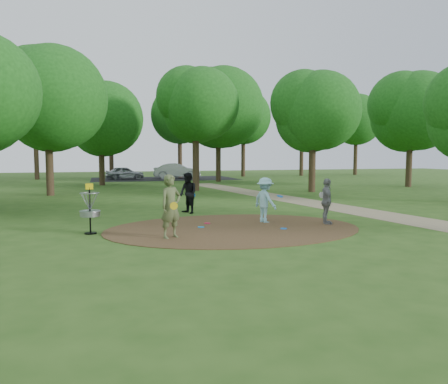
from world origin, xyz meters
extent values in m
plane|color=#2D5119|center=(0.00, 0.00, 0.00)|extent=(100.00, 100.00, 0.00)
cylinder|color=#47301C|center=(0.00, 0.00, 0.01)|extent=(8.40, 8.40, 0.02)
cube|color=#8C7A5B|center=(6.50, 2.00, 0.01)|extent=(7.55, 39.89, 0.01)
cube|color=black|center=(2.00, 30.00, 0.00)|extent=(14.00, 8.00, 0.01)
imported|color=#546037|center=(-2.24, -1.09, 0.92)|extent=(0.80, 0.70, 1.85)
cylinder|color=gold|center=(-2.20, -1.37, 0.97)|extent=(0.22, 0.07, 0.22)
imported|color=#9ADAE6|center=(1.42, 0.88, 0.80)|extent=(0.91, 1.18, 1.60)
cylinder|color=blue|center=(1.96, 0.82, 0.94)|extent=(0.30, 0.30, 0.08)
imported|color=black|center=(-0.72, 4.02, 0.84)|extent=(0.90, 1.00, 1.68)
cylinder|color=blue|center=(-0.52, 4.05, 0.75)|extent=(0.23, 0.10, 0.22)
imported|color=gray|center=(3.33, -0.07, 0.80)|extent=(0.67, 1.01, 1.60)
cylinder|color=silver|center=(3.14, -0.06, 1.02)|extent=(0.23, 0.09, 0.22)
cylinder|color=#1A8CD2|center=(-1.02, 0.41, 0.03)|extent=(0.22, 0.22, 0.02)
cylinder|color=blue|center=(1.49, -0.60, 0.03)|extent=(0.22, 0.22, 0.02)
cylinder|color=#DB1543|center=(-0.62, 1.14, 0.03)|extent=(0.22, 0.22, 0.02)
imported|color=#A4A6AB|center=(-1.82, 29.86, 0.62)|extent=(3.77, 1.76, 1.25)
imported|color=#9DA1A5|center=(3.31, 29.85, 0.76)|extent=(4.86, 2.52, 1.53)
cylinder|color=black|center=(-4.50, 0.30, 0.68)|extent=(0.05, 0.05, 1.35)
cylinder|color=black|center=(-4.50, 0.30, 0.02)|extent=(0.36, 0.36, 0.04)
cylinder|color=gray|center=(-4.50, 0.30, 0.62)|extent=(0.60, 0.60, 0.16)
torus|color=gray|center=(-4.50, 0.30, 0.70)|extent=(0.63, 0.63, 0.03)
torus|color=gray|center=(-4.50, 0.30, 1.25)|extent=(0.58, 0.58, 0.02)
cube|color=yellow|center=(-4.50, 0.30, 1.45)|extent=(0.22, 0.02, 0.18)
cylinder|color=#332316|center=(-7.00, 14.00, 1.90)|extent=(0.44, 0.44, 3.80)
sphere|color=#194E14|center=(-7.00, 14.00, 5.46)|extent=(6.04, 6.04, 6.04)
cylinder|color=#332316|center=(2.00, 15.00, 2.09)|extent=(0.44, 0.44, 4.18)
sphere|color=#194E14|center=(2.00, 15.00, 5.50)|extent=(4.81, 4.81, 4.81)
cylinder|color=#332316|center=(9.00, 12.00, 1.80)|extent=(0.44, 0.44, 3.61)
sphere|color=#194E14|center=(9.00, 12.00, 4.99)|extent=(5.02, 5.02, 5.02)
cylinder|color=#332316|center=(-4.00, 22.00, 1.71)|extent=(0.44, 0.44, 3.42)
sphere|color=#194E14|center=(-4.00, 22.00, 4.99)|extent=(5.70, 5.70, 5.70)
cylinder|color=#332316|center=(6.00, 24.00, 2.19)|extent=(0.44, 0.44, 4.37)
sphere|color=#194E14|center=(6.00, 24.00, 6.33)|extent=(7.12, 7.12, 7.12)
cylinder|color=#332316|center=(18.00, 14.00, 1.90)|extent=(0.44, 0.44, 3.80)
sphere|color=#194E14|center=(18.00, 14.00, 5.39)|extent=(5.79, 5.79, 5.79)
camera|label=1|loc=(-4.20, -13.47, 2.42)|focal=35.00mm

